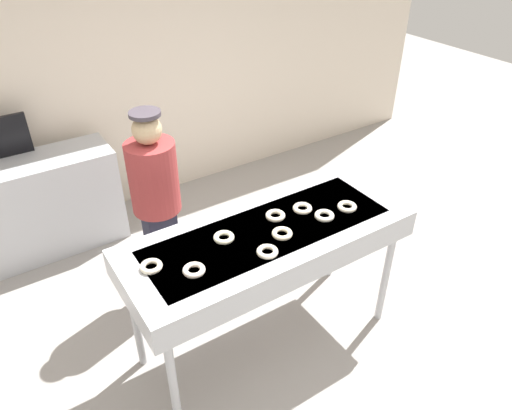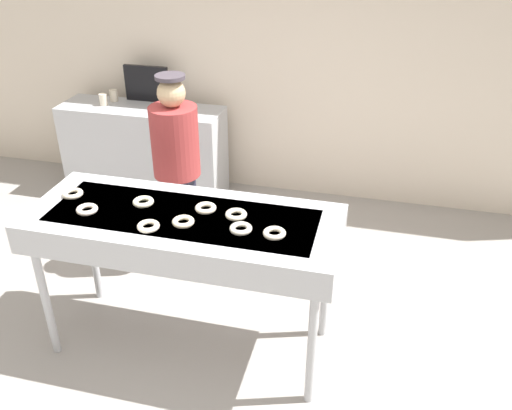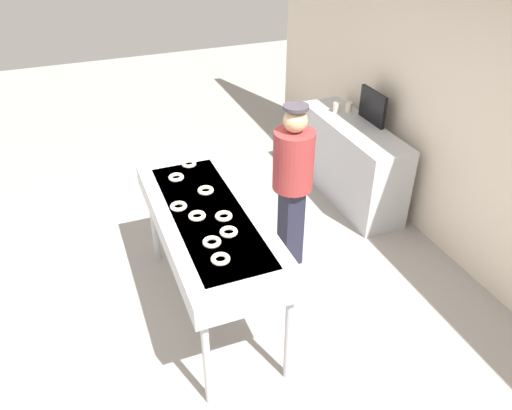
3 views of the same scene
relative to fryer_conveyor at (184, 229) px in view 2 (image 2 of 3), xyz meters
The scene contains 17 objects.
ground_plane 0.97m from the fryer_conveyor, ahead, with size 16.00×16.00×0.00m, color #9E9993.
back_wall 2.63m from the fryer_conveyor, 90.00° to the left, with size 8.00×0.12×3.09m, color beige.
fryer_conveyor is the anchor object (origin of this frame).
sugar_donut_0 0.16m from the fryer_conveyor, 67.16° to the right, with size 0.14×0.14×0.03m, color #FBECC5.
sugar_donut_1 0.82m from the fryer_conveyor, behind, with size 0.14×0.14×0.03m, color #F1E4C8.
sugar_donut_2 0.36m from the fryer_conveyor, 10.46° to the left, with size 0.14×0.14×0.03m, color white.
sugar_donut_3 0.63m from the fryer_conveyor, behind, with size 0.14×0.14×0.03m, color white.
sugar_donut_4 0.43m from the fryer_conveyor, 12.77° to the right, with size 0.14×0.14×0.03m, color silver.
sugar_donut_5 0.33m from the fryer_conveyor, 166.46° to the left, with size 0.14×0.14×0.03m, color #F4F2CD.
sugar_donut_6 0.63m from the fryer_conveyor, ahead, with size 0.14×0.14×0.03m, color #EFE5CC.
sugar_donut_7 0.27m from the fryer_conveyor, 125.57° to the right, with size 0.14×0.14×0.03m, color #F6E9CD.
sugar_donut_8 0.19m from the fryer_conveyor, 37.22° to the left, with size 0.14×0.14×0.03m, color #F0E5C8.
worker_baker 1.03m from the fryer_conveyor, 113.73° to the left, with size 0.38×0.38×1.67m.
prep_counter 2.51m from the fryer_conveyor, 120.90° to the left, with size 1.69×0.52×0.95m, color #B7BABF.
paper_cup_0 2.67m from the fryer_conveyor, 128.37° to the left, with size 0.08×0.08×0.12m, color beige.
paper_cup_1 2.75m from the fryer_conveyor, 125.82° to the left, with size 0.08×0.08×0.12m, color beige.
menu_display 2.65m from the fryer_conveyor, 118.57° to the left, with size 0.47×0.04×0.37m, color black.
Camera 2 is at (1.17, -2.77, 2.82)m, focal length 38.37 mm.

